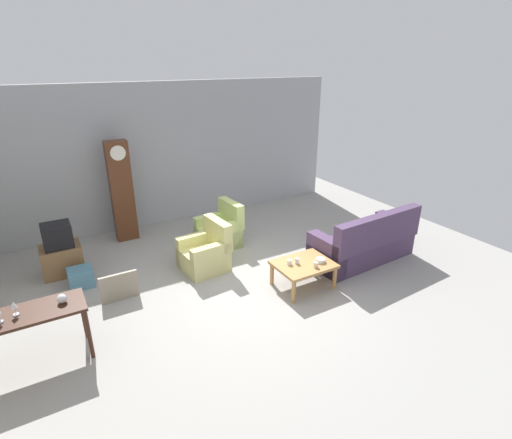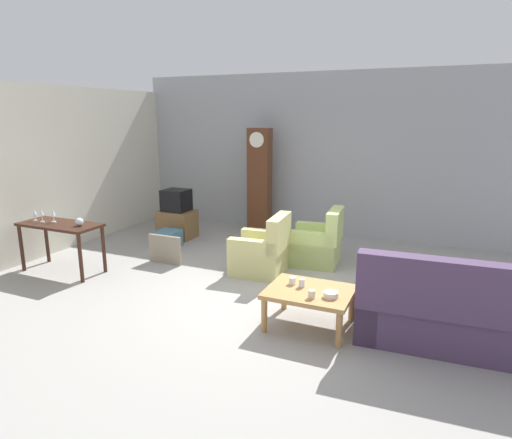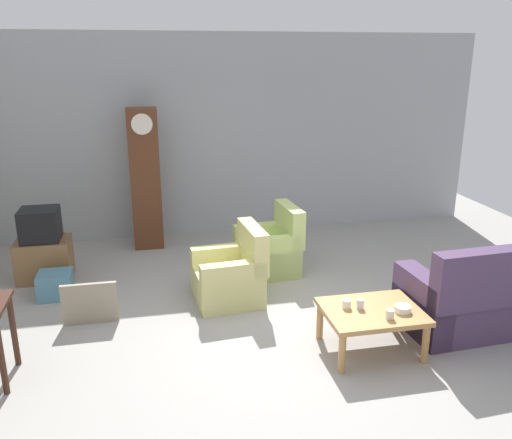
{
  "view_description": "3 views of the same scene",
  "coord_description": "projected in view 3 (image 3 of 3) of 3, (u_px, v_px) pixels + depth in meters",
  "views": [
    {
      "loc": [
        -2.85,
        -5.17,
        3.65
      ],
      "look_at": [
        0.42,
        0.47,
        0.98
      ],
      "focal_mm": 27.71,
      "sensor_mm": 36.0,
      "label": 1
    },
    {
      "loc": [
        2.09,
        -4.96,
        2.39
      ],
      "look_at": [
        -0.17,
        0.19,
        1.03
      ],
      "focal_mm": 30.52,
      "sensor_mm": 36.0,
      "label": 2
    },
    {
      "loc": [
        -1.3,
        -4.88,
        2.86
      ],
      "look_at": [
        -0.12,
        0.78,
        1.05
      ],
      "focal_mm": 37.12,
      "sensor_mm": 36.0,
      "label": 3
    }
  ],
  "objects": [
    {
      "name": "armchair_olive_near",
      "position": [
        231.0,
        277.0,
        6.36
      ],
      "size": [
        0.85,
        0.83,
        0.92
      ],
      "color": "#CCC67A",
      "rests_on": "ground_plane"
    },
    {
      "name": "cup_cream_tall",
      "position": [
        390.0,
        314.0,
        5.03
      ],
      "size": [
        0.08,
        0.08,
        0.09
      ],
      "primitive_type": "cylinder",
      "color": "beige",
      "rests_on": "coffee_table_wood"
    },
    {
      "name": "couch_floral",
      "position": [
        501.0,
        296.0,
        5.74
      ],
      "size": [
        2.15,
        0.99,
        1.04
      ],
      "color": "#4C3856",
      "rests_on": "ground_plane"
    },
    {
      "name": "bowl_white_stacked",
      "position": [
        403.0,
        309.0,
        5.17
      ],
      "size": [
        0.16,
        0.16,
        0.06
      ],
      "primitive_type": "cylinder",
      "color": "white",
      "rests_on": "coffee_table_wood"
    },
    {
      "name": "armchair_olive_far",
      "position": [
        270.0,
        250.0,
        7.21
      ],
      "size": [
        0.85,
        0.82,
        0.92
      ],
      "color": "#C2D87B",
      "rests_on": "ground_plane"
    },
    {
      "name": "cup_white_porcelain",
      "position": [
        347.0,
        304.0,
        5.25
      ],
      "size": [
        0.09,
        0.09,
        0.09
      ],
      "primitive_type": "cylinder",
      "color": "white",
      "rests_on": "coffee_table_wood"
    },
    {
      "name": "tv_stand_cabinet",
      "position": [
        44.0,
        259.0,
        6.99
      ],
      "size": [
        0.68,
        0.52,
        0.54
      ],
      "primitive_type": "cube",
      "color": "brown",
      "rests_on": "ground_plane"
    },
    {
      "name": "garage_door_wall",
      "position": [
        228.0,
        136.0,
        8.56
      ],
      "size": [
        8.4,
        0.16,
        3.2
      ],
      "primitive_type": "cube",
      "color": "#9EA0A5",
      "rests_on": "ground_plane"
    },
    {
      "name": "cup_blue_rimmed",
      "position": [
        360.0,
        304.0,
        5.23
      ],
      "size": [
        0.07,
        0.07,
        0.1
      ],
      "primitive_type": "cylinder",
      "color": "silver",
      "rests_on": "coffee_table_wood"
    },
    {
      "name": "grandfather_clock",
      "position": [
        145.0,
        179.0,
        7.91
      ],
      "size": [
        0.44,
        0.3,
        2.13
      ],
      "color": "#562D19",
      "rests_on": "ground_plane"
    },
    {
      "name": "coffee_table_wood",
      "position": [
        372.0,
        315.0,
        5.25
      ],
      "size": [
        0.96,
        0.76,
        0.45
      ],
      "color": "#B27F47",
      "rests_on": "ground_plane"
    },
    {
      "name": "ground_plane",
      "position": [
        281.0,
        333.0,
        5.67
      ],
      "size": [
        10.4,
        10.4,
        0.0
      ],
      "primitive_type": "plane",
      "color": "#999691"
    },
    {
      "name": "storage_box_blue",
      "position": [
        55.0,
        285.0,
        6.49
      ],
      "size": [
        0.4,
        0.37,
        0.31
      ],
      "primitive_type": "cube",
      "color": "teal",
      "rests_on": "ground_plane"
    },
    {
      "name": "tv_crt",
      "position": [
        40.0,
        225.0,
        6.85
      ],
      "size": [
        0.48,
        0.44,
        0.42
      ],
      "primitive_type": "cube",
      "color": "black",
      "rests_on": "tv_stand_cabinet"
    },
    {
      "name": "framed_picture_leaning",
      "position": [
        90.0,
        303.0,
        5.83
      ],
      "size": [
        0.6,
        0.05,
        0.47
      ],
      "primitive_type": "cube",
      "color": "gray",
      "rests_on": "ground_plane"
    }
  ]
}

